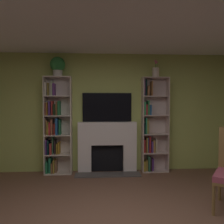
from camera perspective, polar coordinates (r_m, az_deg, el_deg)
The scene contains 7 objects.
wall_back_accent at distance 5.27m, azimuth -1.23°, elevation -0.14°, with size 5.77×0.06×2.60m, color #B3BF60.
fireplace at distance 5.21m, azimuth -1.15°, elevation -8.14°, with size 1.37×0.51×1.10m.
tv at distance 5.20m, azimuth -1.20°, elevation 1.13°, with size 1.07×0.06×0.63m, color black.
bookshelf_left at distance 5.22m, azimuth -13.47°, elevation -3.45°, with size 0.58×0.29×2.07m.
bookshelf_right at distance 5.30m, azimuth 9.57°, elevation -3.61°, with size 0.58×0.26×2.07m.
potted_plant at distance 5.20m, azimuth -13.01°, elevation 10.88°, with size 0.32×0.32×0.41m.
vase_with_flowers at distance 5.27m, azimuth 10.49°, elevation 9.52°, with size 0.15×0.15×0.38m.
Camera 1 is at (-0.22, -2.33, 1.54)m, focal length 37.83 mm.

